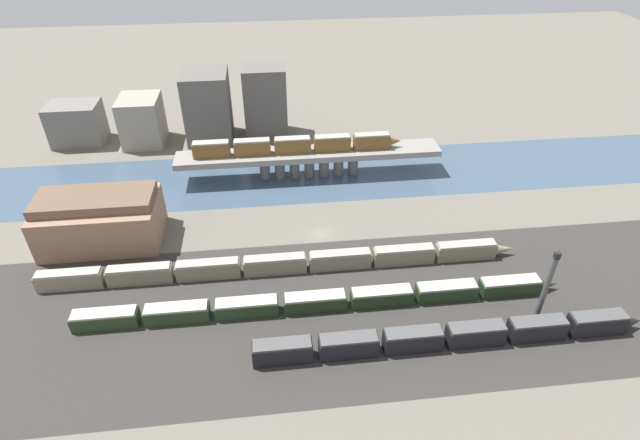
{
  "coord_description": "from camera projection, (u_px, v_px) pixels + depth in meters",
  "views": [
    {
      "loc": [
        -10.57,
        -90.88,
        68.24
      ],
      "look_at": [
        0.0,
        1.54,
        2.95
      ],
      "focal_mm": 28.0,
      "sensor_mm": 36.0,
      "label": 1
    }
  ],
  "objects": [
    {
      "name": "city_block_center",
      "position": [
        208.0,
        106.0,
        149.46
      ],
      "size": [
        13.33,
        14.39,
        20.59
      ],
      "primitive_type": "cube",
      "color": "#605B56",
      "rests_on": "ground"
    },
    {
      "name": "city_block_left",
      "position": [
        142.0,
        121.0,
        148.95
      ],
      "size": [
        11.61,
        13.28,
        14.05
      ],
      "primitive_type": "cube",
      "color": "gray",
      "rests_on": "ground"
    },
    {
      "name": "river_water",
      "position": [
        309.0,
        176.0,
        136.11
      ],
      "size": [
        320.0,
        27.89,
        0.01
      ],
      "primitive_type": "cube",
      "color": "#3D5166",
      "rests_on": "ground"
    },
    {
      "name": "ground_plane",
      "position": [
        321.0,
        234.0,
        114.09
      ],
      "size": [
        400.0,
        400.0,
        0.0
      ],
      "primitive_type": "plane",
      "color": "#666056"
    },
    {
      "name": "city_block_right",
      "position": [
        265.0,
        101.0,
        152.14
      ],
      "size": [
        12.84,
        9.94,
        21.04
      ],
      "primitive_type": "cube",
      "color": "#605B56",
      "rests_on": "ground"
    },
    {
      "name": "warehouse_building",
      "position": [
        100.0,
        219.0,
        109.27
      ],
      "size": [
        25.22,
        15.14,
        11.79
      ],
      "color": "#937056",
      "rests_on": "ground"
    },
    {
      "name": "city_block_far_left",
      "position": [
        77.0,
        123.0,
        149.56
      ],
      "size": [
        14.78,
        10.94,
        12.13
      ],
      "primitive_type": "cube",
      "color": "slate",
      "rests_on": "ground"
    },
    {
      "name": "train_yard_near",
      "position": [
        451.0,
        336.0,
        86.46
      ],
      "size": [
        69.74,
        3.04,
        4.14
      ],
      "color": "black",
      "rests_on": "ground"
    },
    {
      "name": "signal_tower",
      "position": [
        546.0,
        287.0,
        88.64
      ],
      "size": [
        1.0,
        0.99,
        15.34
      ],
      "color": "#4C4C51",
      "rests_on": "ground"
    },
    {
      "name": "train_yard_mid",
      "position": [
        323.0,
        301.0,
        94.01
      ],
      "size": [
        92.4,
        3.07,
        3.41
      ],
      "color": "#23381E",
      "rests_on": "ground"
    },
    {
      "name": "railbed_yard",
      "position": [
        335.0,
        309.0,
        94.57
      ],
      "size": [
        280.0,
        42.0,
        0.01
      ],
      "primitive_type": "cube",
      "color": "#33302D",
      "rests_on": "ground"
    },
    {
      "name": "train_on_bridge",
      "position": [
        296.0,
        145.0,
        130.39
      ],
      "size": [
        54.73,
        2.82,
        4.15
      ],
      "color": "brown",
      "rests_on": "bridge"
    },
    {
      "name": "bridge",
      "position": [
        309.0,
        157.0,
        132.84
      ],
      "size": [
        70.06,
        8.13,
        7.39
      ],
      "color": "gray",
      "rests_on": "ground"
    },
    {
      "name": "train_yard_far",
      "position": [
        281.0,
        264.0,
        102.48
      ],
      "size": [
        98.39,
        2.63,
        3.93
      ],
      "color": "gray",
      "rests_on": "ground"
    }
  ]
}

